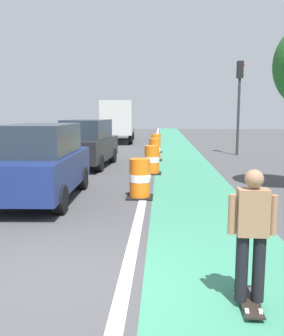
# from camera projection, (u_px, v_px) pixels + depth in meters

# --- Properties ---
(ground_plane) EXTENTS (100.00, 100.00, 0.00)m
(ground_plane) POSITION_uv_depth(u_px,v_px,m) (60.00, 282.00, 5.17)
(ground_plane) COLOR #424244
(bike_lane_strip) EXTENTS (2.50, 80.00, 0.01)m
(bike_lane_strip) POSITION_uv_depth(u_px,v_px,m) (184.00, 165.00, 16.90)
(bike_lane_strip) COLOR #387F60
(bike_lane_strip) RESTS_ON ground
(lane_divider_stripe) EXTENTS (0.20, 80.00, 0.01)m
(lane_divider_stripe) POSITION_uv_depth(u_px,v_px,m) (151.00, 164.00, 16.98)
(lane_divider_stripe) COLOR silver
(lane_divider_stripe) RESTS_ON ground
(skateboarder_on_lane) EXTENTS (0.57, 0.80, 1.69)m
(skateboarder_on_lane) POSITION_uv_depth(u_px,v_px,m) (252.00, 234.00, 4.39)
(skateboarder_on_lane) COLOR black
(skateboarder_on_lane) RESTS_ON ground
(parked_suv_nearest) EXTENTS (2.03, 4.66, 2.04)m
(parked_suv_nearest) POSITION_uv_depth(u_px,v_px,m) (41.00, 162.00, 9.96)
(parked_suv_nearest) COLOR navy
(parked_suv_nearest) RESTS_ON ground
(parked_suv_second) EXTENTS (2.13, 4.70, 2.04)m
(parked_suv_second) POSITION_uv_depth(u_px,v_px,m) (88.00, 143.00, 16.18)
(parked_suv_second) COLOR black
(parked_suv_second) RESTS_ON ground
(traffic_barrel_front) EXTENTS (0.73, 0.73, 1.09)m
(traffic_barrel_front) POSITION_uv_depth(u_px,v_px,m) (140.00, 179.00, 10.23)
(traffic_barrel_front) COLOR orange
(traffic_barrel_front) RESTS_ON ground
(traffic_barrel_mid) EXTENTS (0.73, 0.73, 1.09)m
(traffic_barrel_mid) POSITION_uv_depth(u_px,v_px,m) (152.00, 160.00, 14.30)
(traffic_barrel_mid) COLOR orange
(traffic_barrel_mid) RESTS_ON ground
(traffic_barrel_back) EXTENTS (0.73, 0.73, 1.09)m
(traffic_barrel_back) POSITION_uv_depth(u_px,v_px,m) (155.00, 150.00, 18.34)
(traffic_barrel_back) COLOR orange
(traffic_barrel_back) RESTS_ON ground
(traffic_barrel_far) EXTENTS (0.73, 0.73, 1.09)m
(traffic_barrel_far) POSITION_uv_depth(u_px,v_px,m) (156.00, 143.00, 22.08)
(traffic_barrel_far) COLOR orange
(traffic_barrel_far) RESTS_ON ground
(delivery_truck_down_block) EXTENTS (2.69, 7.71, 3.23)m
(delivery_truck_down_block) POSITION_uv_depth(u_px,v_px,m) (119.00, 119.00, 29.88)
(delivery_truck_down_block) COLOR beige
(delivery_truck_down_block) RESTS_ON ground
(traffic_light_corner) EXTENTS (0.41, 0.32, 5.10)m
(traffic_light_corner) POSITION_uv_depth(u_px,v_px,m) (239.00, 91.00, 20.24)
(traffic_light_corner) COLOR #2D2D2D
(traffic_light_corner) RESTS_ON ground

